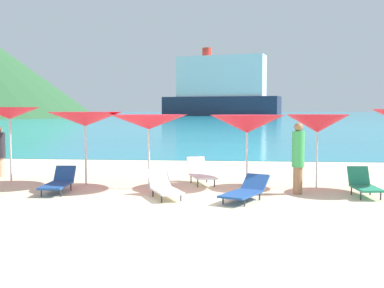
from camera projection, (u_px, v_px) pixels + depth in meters
The scene contains 15 objects.
ground_plane at pixel (211, 162), 21.16m from camera, with size 50.00×100.00×0.30m, color beige.
ocean_water at pixel (234, 114), 238.79m from camera, with size 650.00×440.00×0.02m, color teal.
umbrella_2 at pixel (10, 113), 14.46m from camera, with size 1.95×1.95×2.25m.
umbrella_3 at pixel (85, 119), 13.62m from camera, with size 2.24×2.24×2.11m.
umbrella_4 at pixel (149, 122), 13.09m from camera, with size 2.18×2.18×2.04m.
umbrella_5 at pixel (247, 124), 13.25m from camera, with size 2.16×2.16×2.03m.
umbrella_6 at pixel (318, 124), 13.23m from camera, with size 1.86×1.86×2.04m.
lounge_chair_4 at pixel (245, 191), 11.42m from camera, with size 1.28×1.81×0.55m.
lounge_chair_7 at pixel (201, 173), 14.01m from camera, with size 1.01×1.59×0.74m.
lounge_chair_8 at pixel (364, 184), 11.99m from camera, with size 0.64×1.30×0.70m.
lounge_chair_10 at pixel (58, 182), 12.58m from camera, with size 0.67×1.64×0.63m.
lounge_chair_11 at pixel (164, 187), 11.82m from camera, with size 1.12×1.55×0.64m.
beachgoer_0 at pixel (0, 151), 15.37m from camera, with size 0.37×0.37×1.63m.
beachgoer_2 at pixel (298, 156), 12.26m from camera, with size 0.32×0.32×1.84m.
cruise_ship at pixel (221, 89), 165.15m from camera, with size 41.51×18.76×23.52m.
Camera 1 is at (1.10, -11.04, 2.18)m, focal length 44.76 mm.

